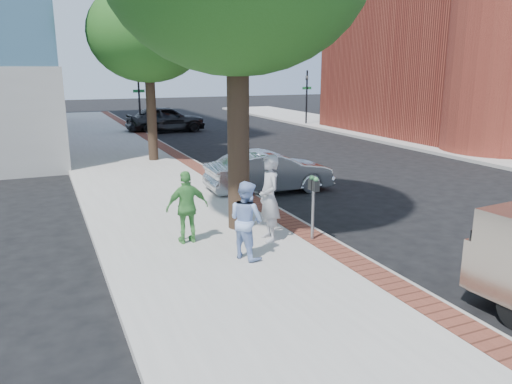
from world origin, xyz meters
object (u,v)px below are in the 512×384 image
person_officer (246,220)px  sedan_silver (269,172)px  person_green (187,207)px  person_gray (269,198)px  parking_meter (313,195)px  bg_car (166,119)px

person_officer → sedan_silver: size_ratio=0.39×
person_green → person_gray: bearing=160.9°
parking_meter → sedan_silver: size_ratio=0.36×
sedan_silver → bg_car: (0.72, 16.98, 0.16)m
person_officer → bg_car: (3.76, 22.36, -0.12)m
person_green → sedan_silver: person_green is taller
sedan_silver → bg_car: size_ratio=0.84×
parking_meter → person_officer: size_ratio=0.92×
person_gray → person_green: (-1.72, 0.58, -0.16)m
parking_meter → bg_car: size_ratio=0.30×
bg_car → parking_meter: bearing=172.3°
person_gray → bg_car: (2.88, 21.57, -0.29)m
person_gray → person_officer: person_gray is taller
person_gray → bg_car: bearing=177.8°
person_gray → bg_car: 21.76m
person_green → bg_car: person_green is taller
person_gray → person_officer: (-0.88, -0.79, -0.17)m
bg_car → person_gray: bearing=169.9°
sedan_silver → bg_car: 17.00m
parking_meter → bg_car: 22.05m
parking_meter → person_gray: person_gray is taller
parking_meter → person_officer: 1.85m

